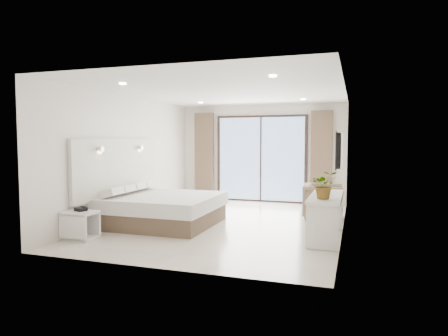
{
  "coord_description": "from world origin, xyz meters",
  "views": [
    {
      "loc": [
        2.51,
        -7.8,
        1.72
      ],
      "look_at": [
        -0.2,
        0.4,
        1.12
      ],
      "focal_mm": 32.0,
      "sensor_mm": 36.0,
      "label": 1
    }
  ],
  "objects_px": {
    "nightstand": "(80,225)",
    "bed": "(162,209)",
    "armchair": "(323,199)",
    "console_desk": "(326,206)"
  },
  "relations": [
    {
      "from": "console_desk",
      "to": "nightstand",
      "type": "bearing_deg",
      "value": -161.31
    },
    {
      "from": "bed",
      "to": "console_desk",
      "type": "bearing_deg",
      "value": -3.13
    },
    {
      "from": "bed",
      "to": "armchair",
      "type": "distance_m",
      "value": 3.49
    },
    {
      "from": "bed",
      "to": "nightstand",
      "type": "bearing_deg",
      "value": -116.91
    },
    {
      "from": "console_desk",
      "to": "armchair",
      "type": "bearing_deg",
      "value": 95.97
    },
    {
      "from": "armchair",
      "to": "bed",
      "type": "bearing_deg",
      "value": 114.35
    },
    {
      "from": "nightstand",
      "to": "bed",
      "type": "bearing_deg",
      "value": 62.71
    },
    {
      "from": "nightstand",
      "to": "armchair",
      "type": "height_order",
      "value": "armchair"
    },
    {
      "from": "nightstand",
      "to": "armchair",
      "type": "xyz_separation_m",
      "value": [
        3.87,
        3.19,
        0.18
      ]
    },
    {
      "from": "bed",
      "to": "nightstand",
      "type": "xyz_separation_m",
      "value": [
        -0.79,
        -1.55,
        -0.07
      ]
    }
  ]
}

